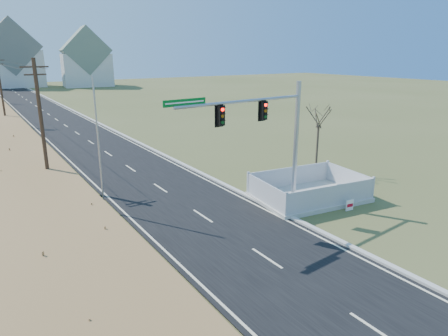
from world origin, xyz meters
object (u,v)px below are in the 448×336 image
(open_sign, at_px, (350,205))
(bare_tree, at_px, (319,115))
(flagpole, at_px, (100,161))
(traffic_signal_mast, at_px, (275,135))
(fence_enclosure, at_px, (309,194))

(open_sign, xyz_separation_m, bare_tree, (4.28, 7.05, 4.28))
(flagpole, bearing_deg, traffic_signal_mast, -29.43)
(bare_tree, bearing_deg, flagpole, 176.99)
(traffic_signal_mast, bearing_deg, bare_tree, 22.19)
(flagpole, relative_size, bare_tree, 1.41)
(traffic_signal_mast, relative_size, fence_enclosure, 1.28)
(traffic_signal_mast, relative_size, bare_tree, 1.67)
(traffic_signal_mast, bearing_deg, flagpole, 145.27)
(flagpole, xyz_separation_m, bare_tree, (16.93, -0.89, 1.41))
(flagpole, bearing_deg, bare_tree, -3.01)
(bare_tree, bearing_deg, fence_enclosure, -139.60)
(open_sign, distance_m, flagpole, 15.21)
(open_sign, distance_m, bare_tree, 9.29)
(fence_enclosure, height_order, bare_tree, bare_tree)
(open_sign, bearing_deg, fence_enclosure, 110.03)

